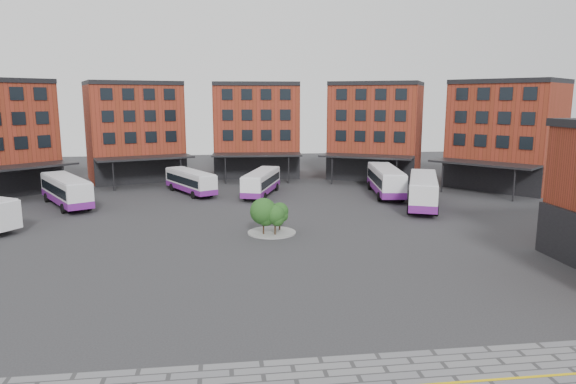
{
  "coord_description": "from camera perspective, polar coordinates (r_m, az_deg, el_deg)",
  "views": [
    {
      "loc": [
        -2.39,
        -33.18,
        12.09
      ],
      "look_at": [
        3.34,
        10.81,
        4.0
      ],
      "focal_mm": 32.0,
      "sensor_mm": 36.0,
      "label": 1
    }
  ],
  "objects": [
    {
      "name": "ground",
      "position": [
        35.39,
        -3.15,
        -9.66
      ],
      "size": [
        160.0,
        160.0,
        0.0
      ],
      "primitive_type": "plane",
      "color": "#28282B",
      "rests_on": "ground"
    },
    {
      "name": "main_building",
      "position": [
        71.63,
        -9.37,
        6.31
      ],
      "size": [
        94.14,
        42.48,
        14.6
      ],
      "color": "maroon",
      "rests_on": "ground"
    },
    {
      "name": "tree_island",
      "position": [
        46.05,
        -2.03,
        -2.53
      ],
      "size": [
        4.4,
        4.4,
        3.4
      ],
      "color": "gray",
      "rests_on": "ground"
    },
    {
      "name": "bus_b",
      "position": [
        63.48,
        -23.44,
        0.17
      ],
      "size": [
        8.31,
        11.74,
        3.37
      ],
      "rotation": [
        0.0,
        0.0,
        0.52
      ],
      "color": "silver",
      "rests_on": "ground"
    },
    {
      "name": "bus_c",
      "position": [
        67.12,
        -10.79,
        1.18
      ],
      "size": [
        7.07,
        10.53,
        2.99
      ],
      "rotation": [
        0.0,
        0.0,
        0.48
      ],
      "color": "silver",
      "rests_on": "ground"
    },
    {
      "name": "bus_d",
      "position": [
        65.04,
        -2.97,
        1.1
      ],
      "size": [
        5.82,
        11.13,
        3.07
      ],
      "rotation": [
        0.0,
        0.0,
        -0.32
      ],
      "color": "white",
      "rests_on": "ground"
    },
    {
      "name": "bus_e",
      "position": [
        66.06,
        10.79,
        1.29
      ],
      "size": [
        4.63,
        12.79,
        3.53
      ],
      "rotation": [
        0.0,
        0.0,
        -0.14
      ],
      "color": "white",
      "rests_on": "ground"
    },
    {
      "name": "bus_f",
      "position": [
        59.52,
        14.76,
        0.16
      ],
      "size": [
        7.34,
        12.82,
        3.56
      ],
      "rotation": [
        0.0,
        0.0,
        -0.38
      ],
      "color": "white",
      "rests_on": "ground"
    }
  ]
}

